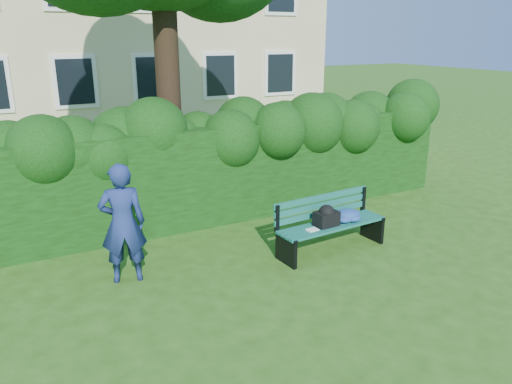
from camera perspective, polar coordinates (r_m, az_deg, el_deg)
ground at (r=7.91m, az=2.07°, el=-7.74°), size 80.00×80.00×0.00m
hedge at (r=9.45m, az=-4.58°, el=2.31°), size 10.00×1.00×1.80m
park_bench at (r=8.19m, az=8.82°, el=-3.26°), size 1.94×0.68×0.89m
man_reading at (r=7.20m, az=-15.00°, el=-3.51°), size 0.71×0.54×1.74m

